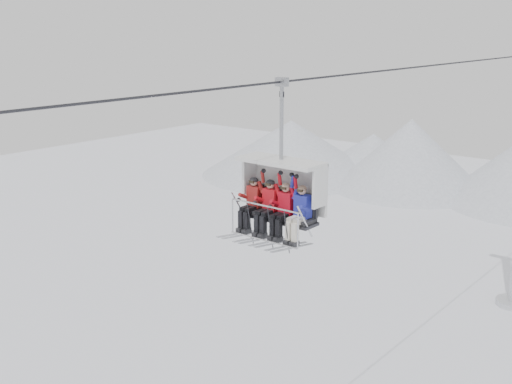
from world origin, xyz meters
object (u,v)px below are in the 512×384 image
Objects in this scene: chairlift_carrier at (284,187)px; skier_center_left at (268,205)px; skier_far_left at (252,202)px; skier_far_right at (300,212)px; skier_center_right at (284,209)px.

chairlift_carrier is 0.61m from skier_center_left.
skier_far_left is at bearing -179.70° from skier_center_left.
chairlift_carrier reaches higher than skier_far_right.
skier_far_left is at bearing -179.89° from skier_far_right.
skier_center_right reaches higher than skier_far_left.
skier_far_left is 0.54m from skier_center_left.
skier_center_left is 1.00× the size of skier_far_right.
skier_far_right is (0.99, 0.00, 0.00)m from skier_center_left.
chairlift_carrier reaches higher than skier_far_left.
chairlift_carrier is at bearing 127.48° from skier_center_right.
skier_center_left is (0.54, 0.00, 0.01)m from skier_far_left.
chairlift_carrier is 0.61m from skier_center_right.
skier_far_left is 1.03m from skier_center_right.
skier_center_left is 0.99m from skier_far_right.
skier_far_left is 1.52m from skier_far_right.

